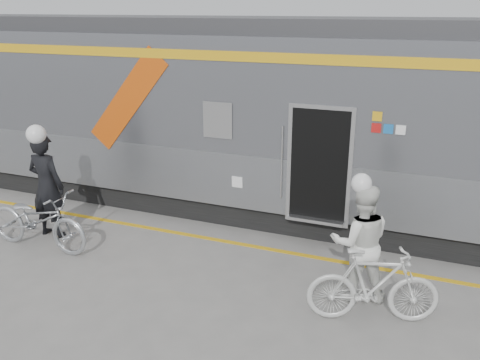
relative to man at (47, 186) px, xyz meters
The scene contains 9 objects.
ground 3.80m from the man, 18.73° to the right, with size 90.00×90.00×0.00m, color slate.
train 4.22m from the man, 47.61° to the left, with size 24.00×3.17×4.10m.
safety_strip 3.74m from the man, 15.77° to the left, with size 24.00×0.12×0.01m, color gold.
man is the anchor object (origin of this frame).
bicycle_left 0.75m from the man, 70.02° to the right, with size 0.75×2.16×1.14m, color #AFB3B8.
woman 5.99m from the man, ahead, with size 0.90×0.71×1.86m, color white.
bicycle_right 6.34m from the man, ahead, with size 0.53×1.88×1.13m, color silver.
helmet_man 1.21m from the man, ahead, with size 0.36×0.36×0.36m, color white.
helmet_woman 6.07m from the man, ahead, with size 0.30×0.30×0.30m, color white.
Camera 1 is at (3.41, -6.00, 4.31)m, focal length 38.00 mm.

